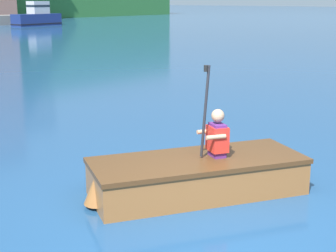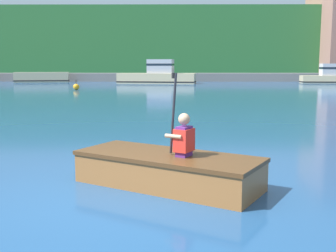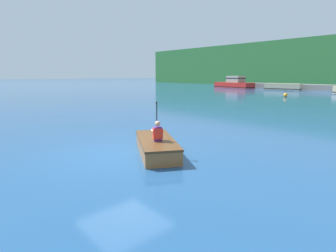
{
  "view_description": "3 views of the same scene",
  "coord_description": "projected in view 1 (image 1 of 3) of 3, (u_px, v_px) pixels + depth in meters",
  "views": [
    {
      "loc": [
        -4.34,
        -2.96,
        2.49
      ],
      "look_at": [
        0.76,
        1.32,
        0.84
      ],
      "focal_mm": 55.0,
      "sensor_mm": 36.0,
      "label": 1
    },
    {
      "loc": [
        0.8,
        -5.3,
        1.8
      ],
      "look_at": [
        0.76,
        1.32,
        0.84
      ],
      "focal_mm": 45.0,
      "sensor_mm": 36.0,
      "label": 2
    },
    {
      "loc": [
        7.03,
        -4.33,
        2.5
      ],
      "look_at": [
        0.76,
        1.32,
        0.84
      ],
      "focal_mm": 28.0,
      "sensor_mm": 36.0,
      "label": 3
    }
  ],
  "objects": [
    {
      "name": "ground_plane",
      "position": [
        215.0,
        230.0,
        5.68
      ],
      "size": [
        300.0,
        300.0,
        0.0
      ],
      "primitive_type": "plane",
      "color": "navy"
    },
    {
      "name": "moored_boat_dock_east_inner",
      "position": [
        37.0,
        17.0,
        47.78
      ],
      "size": [
        4.99,
        1.82,
        2.23
      ],
      "color": "navy",
      "rests_on": "ground"
    },
    {
      "name": "rowboat_foreground",
      "position": [
        194.0,
        174.0,
        6.67
      ],
      "size": [
        2.94,
        2.34,
        0.49
      ],
      "color": "#935B2D",
      "rests_on": "ground"
    },
    {
      "name": "person_paddler",
      "position": [
        217.0,
        135.0,
        6.65
      ],
      "size": [
        0.44,
        0.44,
        1.2
      ],
      "color": "#592672",
      "rests_on": "rowboat_foreground"
    }
  ]
}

